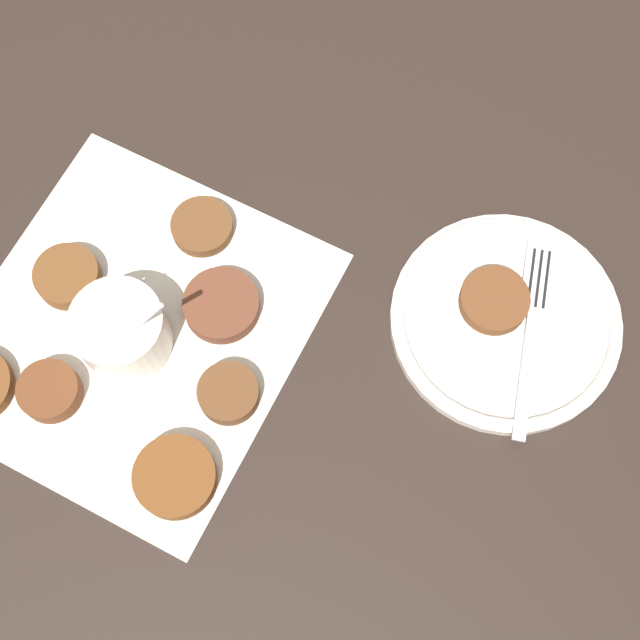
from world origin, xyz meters
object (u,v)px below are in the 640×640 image
at_px(fork, 534,317).
at_px(fritter_on_plate, 494,300).
at_px(serving_plate, 506,320).
at_px(sauce_bowl, 122,332).

bearing_deg(fork, fritter_on_plate, 96.00).
height_order(serving_plate, fork, fork).
xyz_separation_m(sauce_bowl, serving_plate, (0.18, -0.31, -0.02)).
height_order(sauce_bowl, fritter_on_plate, sauce_bowl).
xyz_separation_m(serving_plate, fritter_on_plate, (0.01, 0.02, 0.02)).
bearing_deg(serving_plate, fritter_on_plate, 71.36).
distance_m(sauce_bowl, serving_plate, 0.36).
distance_m(sauce_bowl, fork, 0.38).
bearing_deg(sauce_bowl, fritter_on_plate, -57.96).
bearing_deg(serving_plate, sauce_bowl, 119.71).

